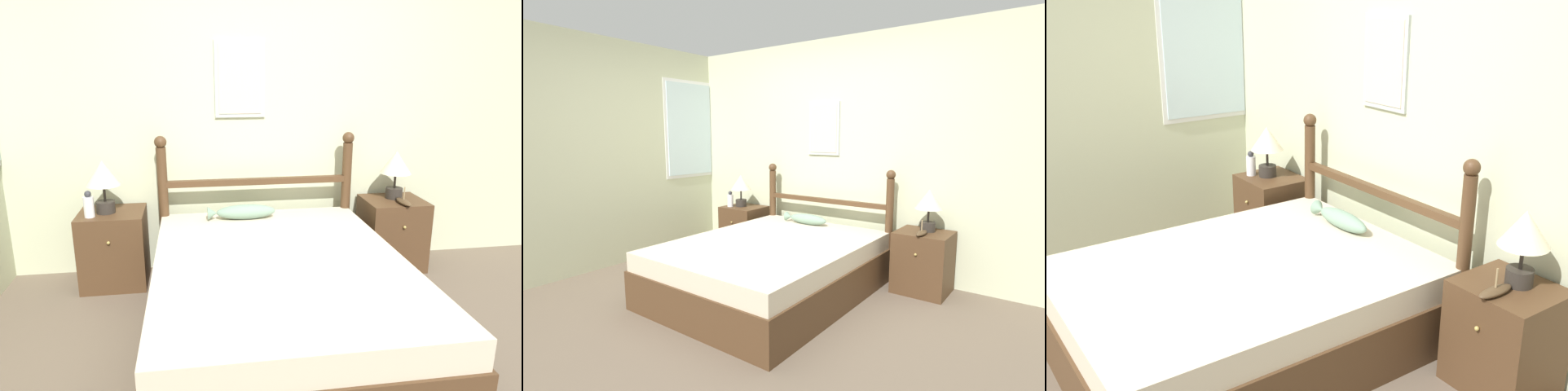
# 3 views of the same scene
# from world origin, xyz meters

# --- Properties ---
(ground_plane) EXTENTS (16.00, 16.00, 0.00)m
(ground_plane) POSITION_xyz_m (0.00, 0.00, 0.00)
(ground_plane) COLOR brown
(wall_back) EXTENTS (6.40, 0.08, 2.55)m
(wall_back) POSITION_xyz_m (-0.00, 1.73, 1.28)
(wall_back) COLOR beige
(wall_back) RESTS_ON ground_plane
(wall_left) EXTENTS (0.08, 6.40, 2.55)m
(wall_left) POSITION_xyz_m (-2.13, 0.02, 1.28)
(wall_left) COLOR beige
(wall_left) RESTS_ON ground_plane
(bed) EXTENTS (1.58, 2.07, 0.51)m
(bed) POSITION_xyz_m (-0.12, 0.56, 0.25)
(bed) COLOR #4C331E
(bed) RESTS_ON ground_plane
(headboard) EXTENTS (1.60, 0.10, 1.15)m
(headboard) POSITION_xyz_m (-0.12, 1.55, 0.63)
(headboard) COLOR #4C331E
(headboard) RESTS_ON ground_plane
(nightstand_left) EXTENTS (0.49, 0.46, 0.59)m
(nightstand_left) POSITION_xyz_m (-1.26, 1.45, 0.29)
(nightstand_left) COLOR #4C331E
(nightstand_left) RESTS_ON ground_plane
(nightstand_right) EXTENTS (0.49, 0.46, 0.59)m
(nightstand_right) POSITION_xyz_m (1.02, 1.45, 0.29)
(nightstand_right) COLOR #4C331E
(nightstand_right) RESTS_ON ground_plane
(table_lamp_left) EXTENTS (0.26, 0.26, 0.40)m
(table_lamp_left) POSITION_xyz_m (-1.30, 1.44, 0.86)
(table_lamp_left) COLOR #2D2823
(table_lamp_left) RESTS_ON nightstand_left
(table_lamp_right) EXTENTS (0.26, 0.26, 0.40)m
(table_lamp_right) POSITION_xyz_m (1.04, 1.50, 0.86)
(table_lamp_right) COLOR #2D2823
(table_lamp_right) RESTS_ON nightstand_right
(bottle) EXTENTS (0.08, 0.08, 0.20)m
(bottle) POSITION_xyz_m (-1.40, 1.35, 0.68)
(bottle) COLOR white
(bottle) RESTS_ON nightstand_left
(model_boat) EXTENTS (0.07, 0.23, 0.14)m
(model_boat) POSITION_xyz_m (1.04, 1.31, 0.61)
(model_boat) COLOR #4C3823
(model_boat) RESTS_ON nightstand_right
(fish_pillow) EXTENTS (0.53, 0.13, 0.11)m
(fish_pillow) POSITION_xyz_m (-0.26, 1.37, 0.57)
(fish_pillow) COLOR gray
(fish_pillow) RESTS_ON bed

